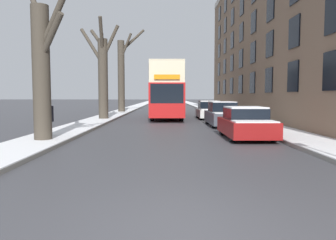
# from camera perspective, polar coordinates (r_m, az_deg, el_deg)

# --- Properties ---
(ground_plane) EXTENTS (320.00, 320.00, 0.00)m
(ground_plane) POSITION_cam_1_polar(r_m,az_deg,el_deg) (4.70, 4.17, -18.99)
(ground_plane) COLOR #424247
(sidewalk_left) EXTENTS (2.14, 130.00, 0.16)m
(sidewalk_left) POSITION_cam_1_polar(r_m,az_deg,el_deg) (57.55, -5.27, 2.46)
(sidewalk_left) COLOR gray
(sidewalk_left) RESTS_ON ground
(sidewalk_right) EXTENTS (2.14, 130.00, 0.16)m
(sidewalk_right) POSITION_cam_1_polar(r_m,az_deg,el_deg) (57.61, 5.26, 2.47)
(sidewalk_right) COLOR gray
(sidewalk_right) RESTS_ON ground
(terrace_facade_right) EXTENTS (9.10, 36.64, 14.28)m
(terrace_facade_right) POSITION_cam_1_polar(r_m,az_deg,el_deg) (29.97, 22.27, 14.10)
(terrace_facade_right) COLOR #7A604C
(terrace_facade_right) RESTS_ON ground
(bare_tree_left_0) EXTENTS (2.94, 3.39, 6.61)m
(bare_tree_left_0) POSITION_cam_1_polar(r_m,az_deg,el_deg) (13.67, -21.09, 8.78)
(bare_tree_left_0) COLOR #423A30
(bare_tree_left_0) RESTS_ON ground
(bare_tree_left_1) EXTENTS (3.22, 3.77, 7.40)m
(bare_tree_left_1) POSITION_cam_1_polar(r_m,az_deg,el_deg) (25.07, -11.34, 8.22)
(bare_tree_left_1) COLOR #423A30
(bare_tree_left_1) RESTS_ON ground
(bare_tree_left_2) EXTENTS (2.88, 1.92, 8.99)m
(bare_tree_left_2) POSITION_cam_1_polar(r_m,az_deg,el_deg) (35.69, -7.97, 8.14)
(bare_tree_left_2) COLOR #423A30
(bare_tree_left_2) RESTS_ON ground
(double_decker_bus) EXTENTS (2.52, 10.53, 4.33)m
(double_decker_bus) POSITION_cam_1_polar(r_m,az_deg,el_deg) (27.30, -0.22, 5.49)
(double_decker_bus) COLOR red
(double_decker_bus) RESTS_ON ground
(parked_car_0) EXTENTS (1.87, 3.90, 1.38)m
(parked_car_0) POSITION_cam_1_polar(r_m,az_deg,el_deg) (14.64, 13.38, -0.62)
(parked_car_0) COLOR maroon
(parked_car_0) RESTS_ON ground
(parked_car_1) EXTENTS (1.70, 4.49, 1.50)m
(parked_car_1) POSITION_cam_1_polar(r_m,az_deg,el_deg) (20.44, 9.43, 0.92)
(parked_car_1) COLOR #474C56
(parked_car_1) RESTS_ON ground
(parked_car_2) EXTENTS (1.84, 3.98, 1.46)m
(parked_car_2) POSITION_cam_1_polar(r_m,az_deg,el_deg) (26.55, 7.17, 1.65)
(parked_car_2) COLOR silver
(parked_car_2) RESTS_ON ground
(pedestrian_left_sidewalk) EXTENTS (0.36, 0.36, 1.64)m
(pedestrian_left_sidewalk) POSITION_cam_1_polar(r_m,az_deg,el_deg) (14.77, -19.96, 0.28)
(pedestrian_left_sidewalk) COLOR #4C4742
(pedestrian_left_sidewalk) RESTS_ON ground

